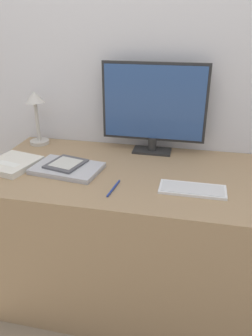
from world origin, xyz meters
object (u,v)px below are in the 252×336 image
object	(u,v)px
monitor	(154,106)
desk_lamp	(36,110)
ereader	(66,164)
pen	(113,188)
keyboard	(192,189)
laptop	(67,168)
notebook	(12,164)

from	to	relation	value
monitor	desk_lamp	size ratio (longest dim) A/B	1.81
ereader	pen	distance (m)	0.32
keyboard	laptop	bearing A→B (deg)	172.61
pen	monitor	bearing A→B (deg)	77.81
monitor	laptop	world-z (taller)	monitor
keyboard	laptop	world-z (taller)	laptop
ereader	pen	bearing A→B (deg)	-28.90
desk_lamp	laptop	bearing A→B (deg)	-46.83
notebook	pen	bearing A→B (deg)	-12.47
ereader	laptop	bearing A→B (deg)	-53.77
laptop	notebook	bearing A→B (deg)	-176.87
keyboard	notebook	distance (m)	0.88
monitor	keyboard	world-z (taller)	monitor
keyboard	ereader	size ratio (longest dim) A/B	1.38
monitor	desk_lamp	distance (m)	0.66
monitor	laptop	bearing A→B (deg)	-137.89
monitor	pen	world-z (taller)	monitor
monitor	laptop	size ratio (longest dim) A/B	1.60
monitor	notebook	xyz separation A→B (m)	(-0.65, -0.35, -0.24)
monitor	keyboard	bearing A→B (deg)	-60.37
monitor	notebook	distance (m)	0.77
monitor	keyboard	xyz separation A→B (m)	(0.23, -0.41, -0.25)
pen	laptop	bearing A→B (deg)	152.76
ereader	desk_lamp	xyz separation A→B (m)	(-0.28, 0.30, 0.17)
desk_lamp	notebook	world-z (taller)	desk_lamp
ereader	pen	xyz separation A→B (m)	(0.28, -0.15, -0.02)
laptop	keyboard	bearing A→B (deg)	-7.39
monitor	pen	size ratio (longest dim) A/B	3.67
laptop	desk_lamp	world-z (taller)	desk_lamp
keyboard	desk_lamp	bearing A→B (deg)	156.23
laptop	desk_lamp	distance (m)	0.47
notebook	desk_lamp	bearing A→B (deg)	92.59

